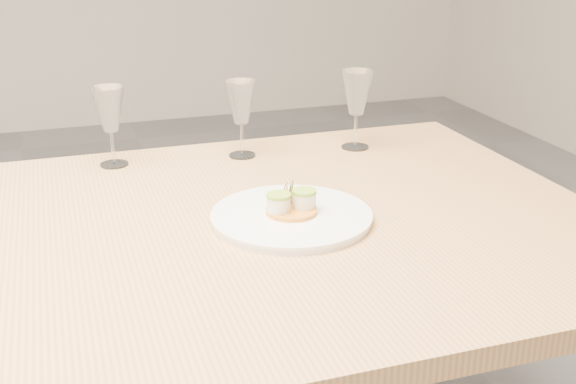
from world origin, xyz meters
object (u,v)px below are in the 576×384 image
object	(u,v)px
wine_glass_2	(109,111)
wine_glass_4	(357,94)
dinner_plate	(292,215)
wine_glass_3	(241,104)

from	to	relation	value
wine_glass_2	wine_glass_4	xyz separation A→B (m)	(0.57, -0.05, 0.01)
dinner_plate	wine_glass_3	size ratio (longest dim) A/B	1.68
wine_glass_2	wine_glass_3	world-z (taller)	wine_glass_2
wine_glass_2	wine_glass_4	bearing A→B (deg)	-5.06
dinner_plate	wine_glass_4	xyz separation A→B (m)	(0.29, 0.38, 0.12)
dinner_plate	wine_glass_2	bearing A→B (deg)	123.26
dinner_plate	wine_glass_3	distance (m)	0.42
dinner_plate	wine_glass_4	bearing A→B (deg)	52.51
dinner_plate	wine_glass_2	world-z (taller)	wine_glass_2
wine_glass_4	wine_glass_2	bearing A→B (deg)	174.94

